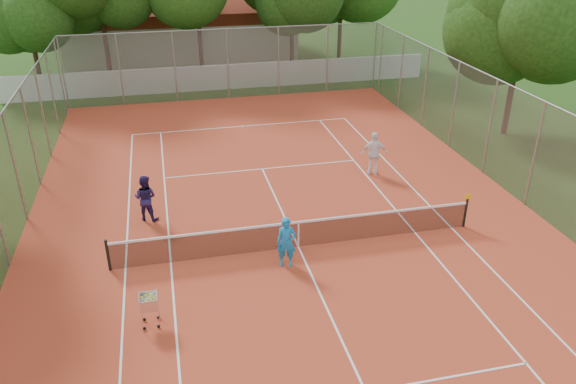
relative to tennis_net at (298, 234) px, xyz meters
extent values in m
plane|color=#1B3B10|center=(0.00, 0.00, -0.51)|extent=(120.00, 120.00, 0.00)
cube|color=#B84023|center=(0.00, 0.00, -0.50)|extent=(18.00, 34.00, 0.02)
cube|color=white|center=(0.00, 0.00, -0.49)|extent=(10.98, 23.78, 0.01)
cube|color=black|center=(0.00, 0.00, 0.00)|extent=(11.88, 0.10, 0.98)
cube|color=slate|center=(0.00, 0.00, 1.49)|extent=(18.00, 34.00, 4.00)
cube|color=silver|center=(0.00, 19.00, 0.24)|extent=(26.00, 0.30, 1.50)
cube|color=beige|center=(-2.00, 29.00, 1.69)|extent=(16.40, 9.00, 4.40)
imported|color=#177FC6|center=(-0.61, -0.94, 0.33)|extent=(0.68, 0.53, 1.64)
imported|color=#251A4F|center=(-4.79, 3.02, 0.35)|extent=(1.01, 0.91, 1.69)
imported|color=white|center=(4.43, 4.89, 0.42)|extent=(1.14, 0.65, 1.83)
cube|color=silver|center=(-4.73, -2.88, 0.01)|extent=(0.53, 0.53, 1.01)
camera|label=1|loc=(-3.85, -15.16, 9.32)|focal=35.00mm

